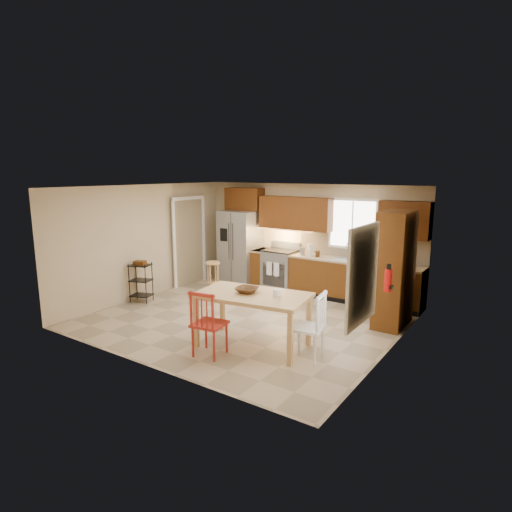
{
  "coord_description": "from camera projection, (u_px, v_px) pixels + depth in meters",
  "views": [
    {
      "loc": [
        4.56,
        -6.4,
        2.78
      ],
      "look_at": [
        -0.05,
        0.4,
        1.15
      ],
      "focal_mm": 30.0,
      "sensor_mm": 36.0,
      "label": 1
    }
  ],
  "objects": [
    {
      "name": "floor",
      "position": [
        246.0,
        318.0,
        8.25
      ],
      "size": [
        5.5,
        5.5,
        0.0
      ],
      "primitive_type": "plane",
      "color": "tan",
      "rests_on": "ground"
    },
    {
      "name": "ceiling",
      "position": [
        246.0,
        187.0,
        7.76
      ],
      "size": [
        5.5,
        5.0,
        0.02
      ],
      "primitive_type": "cube",
      "color": "silver",
      "rests_on": "ground"
    },
    {
      "name": "wall_back",
      "position": [
        308.0,
        238.0,
        10.03
      ],
      "size": [
        5.5,
        0.02,
        2.5
      ],
      "primitive_type": "cube",
      "color": "#CCB793",
      "rests_on": "ground"
    },
    {
      "name": "wall_front",
      "position": [
        143.0,
        283.0,
        5.97
      ],
      "size": [
        5.5,
        0.02,
        2.5
      ],
      "primitive_type": "cube",
      "color": "#CCB793",
      "rests_on": "ground"
    },
    {
      "name": "wall_left",
      "position": [
        146.0,
        241.0,
        9.52
      ],
      "size": [
        0.02,
        5.0,
        2.5
      ],
      "primitive_type": "cube",
      "color": "#CCB793",
      "rests_on": "ground"
    },
    {
      "name": "wall_right",
      "position": [
        393.0,
        274.0,
        6.49
      ],
      "size": [
        0.02,
        5.0,
        2.5
      ],
      "primitive_type": "cube",
      "color": "#CCB793",
      "rests_on": "ground"
    },
    {
      "name": "refrigerator",
      "position": [
        240.0,
        247.0,
        10.73
      ],
      "size": [
        0.92,
        0.75,
        1.82
      ],
      "primitive_type": "cube",
      "color": "gray",
      "rests_on": "floor"
    },
    {
      "name": "range_stove",
      "position": [
        280.0,
        270.0,
        10.24
      ],
      "size": [
        0.76,
        0.63,
        0.92
      ],
      "primitive_type": "cube",
      "color": "gray",
      "rests_on": "floor"
    },
    {
      "name": "base_cabinet_narrow",
      "position": [
        262.0,
        267.0,
        10.55
      ],
      "size": [
        0.3,
        0.6,
        0.9
      ],
      "primitive_type": "cube",
      "color": "#623512",
      "rests_on": "floor"
    },
    {
      "name": "base_cabinet_run",
      "position": [
        354.0,
        281.0,
        9.24
      ],
      "size": [
        2.92,
        0.6,
        0.9
      ],
      "primitive_type": "cube",
      "color": "#623512",
      "rests_on": "floor"
    },
    {
      "name": "dishwasher",
      "position": [
        375.0,
        288.0,
        8.69
      ],
      "size": [
        0.6,
        0.02,
        0.78
      ],
      "primitive_type": "cube",
      "color": "black",
      "rests_on": "floor"
    },
    {
      "name": "backsplash",
      "position": [
        360.0,
        246.0,
        9.33
      ],
      "size": [
        2.92,
        0.03,
        0.55
      ],
      "primitive_type": "cube",
      "color": "beige",
      "rests_on": "wall_back"
    },
    {
      "name": "upper_over_fridge",
      "position": [
        244.0,
        199.0,
        10.66
      ],
      "size": [
        1.0,
        0.35,
        0.55
      ],
      "primitive_type": "cube",
      "color": "#592D0E",
      "rests_on": "wall_back"
    },
    {
      "name": "upper_left_block",
      "position": [
        295.0,
        213.0,
        9.92
      ],
      "size": [
        1.8,
        0.35,
        0.75
      ],
      "primitive_type": "cube",
      "color": "#592D0E",
      "rests_on": "wall_back"
    },
    {
      "name": "upper_right_block",
      "position": [
        405.0,
        220.0,
        8.54
      ],
      "size": [
        1.0,
        0.35,
        0.75
      ],
      "primitive_type": "cube",
      "color": "#592D0E",
      "rests_on": "wall_back"
    },
    {
      "name": "window_back",
      "position": [
        353.0,
        224.0,
        9.34
      ],
      "size": [
        1.12,
        0.04,
        1.12
      ],
      "primitive_type": "cube",
      "color": "white",
      "rests_on": "wall_back"
    },
    {
      "name": "sink",
      "position": [
        346.0,
        261.0,
        9.26
      ],
      "size": [
        0.62,
        0.46,
        0.16
      ],
      "primitive_type": "cube",
      "color": "gray",
      "rests_on": "base_cabinet_run"
    },
    {
      "name": "undercab_glow",
      "position": [
        283.0,
        229.0,
        10.14
      ],
      "size": [
        1.6,
        0.3,
        0.01
      ],
      "primitive_type": "cube",
      "color": "#FFBF66",
      "rests_on": "wall_back"
    },
    {
      "name": "soap_bottle",
      "position": [
        362.0,
        258.0,
        8.95
      ],
      "size": [
        0.09,
        0.09,
        0.19
      ],
      "primitive_type": "imported",
      "color": "red",
      "rests_on": "base_cabinet_run"
    },
    {
      "name": "paper_towel",
      "position": [
        310.0,
        250.0,
        9.65
      ],
      "size": [
        0.12,
        0.12,
        0.28
      ],
      "primitive_type": "cylinder",
      "color": "white",
      "rests_on": "base_cabinet_run"
    },
    {
      "name": "canister_steel",
      "position": [
        302.0,
        251.0,
        9.77
      ],
      "size": [
        0.11,
        0.11,
        0.18
      ],
      "primitive_type": "cylinder",
      "color": "gray",
      "rests_on": "base_cabinet_run"
    },
    {
      "name": "canister_wood",
      "position": [
        318.0,
        254.0,
        9.53
      ],
      "size": [
        0.1,
        0.1,
        0.14
      ],
      "primitive_type": "cylinder",
      "color": "#4C2D14",
      "rests_on": "base_cabinet_run"
    },
    {
      "name": "pantry",
      "position": [
        395.0,
        269.0,
        7.68
      ],
      "size": [
        0.5,
        0.95,
        2.1
      ],
      "primitive_type": "cube",
      "color": "#623512",
      "rests_on": "floor"
    },
    {
      "name": "fire_extinguisher",
      "position": [
        388.0,
        280.0,
        6.71
      ],
      "size": [
        0.12,
        0.12,
        0.36
      ],
      "primitive_type": "cylinder",
      "color": "red",
      "rests_on": "wall_right"
    },
    {
      "name": "window_right",
      "position": [
        363.0,
        276.0,
        5.56
      ],
      "size": [
        0.04,
        1.02,
        1.32
      ],
      "primitive_type": "cube",
      "color": "white",
      "rests_on": "wall_right"
    },
    {
      "name": "doorway",
      "position": [
        189.0,
        242.0,
        10.57
      ],
      "size": [
        0.04,
        0.95,
        2.1
      ],
      "primitive_type": "cube",
      "color": "#8C7A59",
      "rests_on": "wall_left"
    },
    {
      "name": "dining_table",
      "position": [
        253.0,
        320.0,
        6.86
      ],
      "size": [
        1.89,
        1.24,
        0.86
      ],
      "primitive_type": null,
      "rotation": [
        0.0,
        0.0,
        0.15
      ],
      "color": "tan",
      "rests_on": "floor"
    },
    {
      "name": "chair_red",
      "position": [
        210.0,
        323.0,
        6.5
      ],
      "size": [
        0.55,
        0.55,
        1.04
      ],
      "primitive_type": null,
      "rotation": [
        0.0,
        0.0,
        0.15
      ],
      "color": "#A72419",
      "rests_on": "floor"
    },
    {
      "name": "chair_white",
      "position": [
        307.0,
        326.0,
        6.36
      ],
      "size": [
        0.55,
        0.55,
        1.04
      ],
      "primitive_type": null,
      "rotation": [
        0.0,
        0.0,
        1.72
      ],
      "color": "white",
      "rests_on": "floor"
    },
    {
      "name": "table_bowl",
      "position": [
        247.0,
        293.0,
        6.83
      ],
      "size": [
        0.41,
        0.41,
        0.09
      ],
      "primitive_type": "imported",
      "rotation": [
        0.0,
        0.0,
        0.15
      ],
      "color": "#4C2D14",
      "rests_on": "dining_table"
    },
    {
      "name": "table_jar",
      "position": [
        277.0,
        294.0,
        6.64
      ],
      "size": [
        0.17,
        0.17,
        0.17
      ],
      "primitive_type": "cylinder",
      "rotation": [
        0.0,
        0.0,
        0.15
      ],
      "color": "white",
      "rests_on": "dining_table"
    },
    {
      "name": "bar_stool",
      "position": [
        213.0,
        277.0,
        10.04
      ],
      "size": [
        0.39,
        0.39,
        0.7
      ],
      "primitive_type": null,
      "rotation": [
        0.0,
        0.0,
        -0.18
      ],
      "color": "tan",
      "rests_on": "floor"
    },
    {
      "name": "utility_cart",
      "position": [
        141.0,
        282.0,
        9.21
      ],
      "size": [
        0.52,
        0.46,
        0.86
      ],
      "primitive_type": null,
      "rotation": [
        0.0,
        0.0,
        0.34
      ],
      "color": "black",
      "rests_on": "floor"
    }
  ]
}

